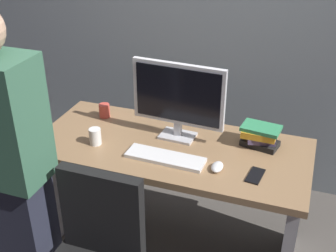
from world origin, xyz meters
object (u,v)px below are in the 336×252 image
Objects in this scene: book_stack at (260,135)px; cell_phone at (255,176)px; cup_near_keyboard at (95,136)px; cup_by_monitor at (104,111)px; person_at_desk at (8,177)px; keyboard at (165,158)px; monitor at (178,97)px; desk at (171,177)px; mouse at (217,167)px.

book_stack is 0.32m from cell_phone.
cup_by_monitor is (-0.10, 0.32, -0.00)m from cup_near_keyboard.
person_at_desk is 0.59m from cup_near_keyboard.
monitor is at bearing 94.57° from keyboard.
monitor is at bearing 28.64° from cup_near_keyboard.
book_stack reaches higher than cup_by_monitor.
person_at_desk is at bearing -134.93° from keyboard.
keyboard reaches higher than desk.
monitor is 0.46m from mouse.
cup_by_monitor is at bearing 168.70° from cell_phone.
cup_by_monitor is at bearing 170.03° from monitor.
desk is 17.93× the size of cup_by_monitor.
monitor is 5.41× the size of mouse.
mouse is (0.29, -0.00, 0.01)m from keyboard.
desk is at bearing -93.98° from monitor.
cup_near_keyboard reaches higher than cell_phone.
keyboard is (0.58, 0.55, -0.10)m from person_at_desk.
person_at_desk reaches higher than keyboard.
keyboard is 2.99× the size of cell_phone.
monitor is 0.52m from cup_near_keyboard.
keyboard is 4.30× the size of mouse.
keyboard is at bearing -32.41° from cup_by_monitor.
mouse is at bearing 32.15° from person_at_desk.
book_stack is at bearing 39.82° from person_at_desk.
keyboard is at bearing -82.56° from desk.
mouse is (0.86, 0.54, -0.09)m from person_at_desk.
cup_near_keyboard is at bearing 178.27° from mouse.
cell_phone is (0.91, -0.01, -0.04)m from cup_near_keyboard.
cup_by_monitor is at bearing 107.95° from cup_near_keyboard.
book_stack is (0.17, 0.32, 0.05)m from mouse.
desk is at bearing 17.40° from cup_near_keyboard.
desk is 0.57m from book_stack.
cell_phone is (0.48, 0.00, -0.01)m from keyboard.
desk is at bearing -160.58° from book_stack.
person_at_desk reaches higher than desk.
book_stack reaches higher than desk.
cell_phone is at bearing -0.91° from cup_near_keyboard.
mouse is at bearing -1.73° from cup_near_keyboard.
cup_by_monitor is (-0.51, 0.19, 0.26)m from desk.
person_at_desk is 1.02m from mouse.
monitor is 0.35m from keyboard.
cell_phone is (0.50, -0.24, -0.25)m from monitor.
monitor reaches higher than cup_near_keyboard.
book_stack reaches higher than mouse.
mouse is (0.30, -0.25, -0.24)m from monitor.
cup_near_keyboard is at bearing -72.05° from cup_by_monitor.
monitor is 0.61m from cell_phone.
cup_by_monitor is at bearing 87.07° from person_at_desk.
monitor is (0.01, 0.10, 0.47)m from desk.
book_stack is at bearing 62.23° from mouse.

